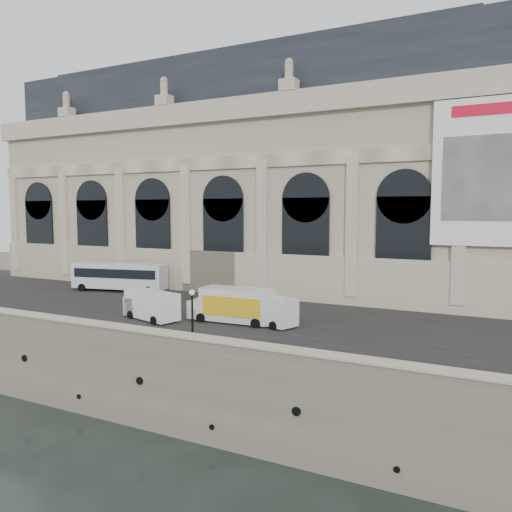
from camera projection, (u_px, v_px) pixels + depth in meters
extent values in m
plane|color=black|center=(120.00, 424.00, 36.67)|extent=(260.00, 260.00, 0.00)
cube|color=gray|center=(299.00, 304.00, 67.50)|extent=(160.00, 70.00, 6.00)
cube|color=#2D2D2D|center=(218.00, 310.00, 48.56)|extent=(160.00, 24.00, 0.06)
cube|color=gray|center=(123.00, 335.00, 36.61)|extent=(160.00, 1.20, 1.10)
cube|color=beige|center=(123.00, 327.00, 36.55)|extent=(160.00, 1.40, 0.12)
cube|color=#BEB292|center=(245.00, 200.00, 65.36)|extent=(68.00, 18.00, 22.00)
cube|color=beige|center=(209.00, 272.00, 58.01)|extent=(68.60, 0.40, 5.00)
cube|color=beige|center=(206.00, 111.00, 56.21)|extent=(69.00, 0.80, 2.40)
cube|color=beige|center=(208.00, 164.00, 56.87)|extent=(68.00, 0.30, 1.40)
cube|color=#242A30|center=(245.00, 91.00, 64.09)|extent=(64.00, 15.00, 6.00)
cube|color=#242A30|center=(245.00, 63.00, 63.77)|extent=(56.00, 10.00, 1.20)
cube|color=black|center=(40.00, 233.00, 70.21)|extent=(5.20, 0.25, 9.00)
cylinder|color=black|center=(38.00, 201.00, 69.80)|extent=(5.20, 0.25, 5.20)
cube|color=beige|center=(64.00, 223.00, 67.76)|extent=(1.20, 0.50, 14.00)
cube|color=black|center=(92.00, 235.00, 65.71)|extent=(5.20, 0.25, 9.00)
cylinder|color=black|center=(91.00, 200.00, 65.30)|extent=(5.20, 0.25, 5.20)
cube|color=beige|center=(121.00, 224.00, 63.27)|extent=(1.20, 0.50, 14.00)
cube|color=black|center=(153.00, 236.00, 61.22)|extent=(5.20, 0.25, 9.00)
cylinder|color=black|center=(152.00, 199.00, 60.81)|extent=(5.20, 0.25, 5.20)
cube|color=beige|center=(186.00, 225.00, 58.77)|extent=(1.20, 0.50, 14.00)
cube|color=black|center=(223.00, 238.00, 56.72)|extent=(5.20, 0.25, 9.00)
cylinder|color=black|center=(223.00, 199.00, 56.31)|extent=(5.20, 0.25, 5.20)
cube|color=beige|center=(262.00, 226.00, 54.27)|extent=(1.20, 0.50, 14.00)
cube|color=black|center=(305.00, 241.00, 52.22)|extent=(5.20, 0.25, 9.00)
cylinder|color=black|center=(306.00, 198.00, 51.81)|extent=(5.20, 0.25, 5.20)
cube|color=beige|center=(352.00, 227.00, 49.77)|extent=(1.20, 0.50, 14.00)
cube|color=black|center=(403.00, 244.00, 47.73)|extent=(5.20, 0.25, 9.00)
cylinder|color=black|center=(404.00, 196.00, 47.31)|extent=(5.20, 0.25, 5.20)
cube|color=beige|center=(460.00, 229.00, 45.28)|extent=(1.20, 0.50, 14.00)
cube|color=beige|center=(15.00, 222.00, 72.26)|extent=(1.20, 0.50, 14.00)
cube|color=white|center=(486.00, 172.00, 43.74)|extent=(9.00, 0.35, 13.00)
cube|color=red|center=(489.00, 109.00, 43.07)|extent=(6.00, 0.06, 1.00)
cube|color=gray|center=(479.00, 178.00, 43.84)|extent=(6.20, 0.06, 7.50)
cube|color=silver|center=(119.00, 276.00, 59.34)|extent=(11.79, 4.73, 2.98)
cube|color=black|center=(77.00, 272.00, 60.80)|extent=(0.53, 2.18, 1.15)
cube|color=black|center=(114.00, 274.00, 58.11)|extent=(10.37, 2.25, 1.06)
cube|color=black|center=(125.00, 271.00, 60.50)|extent=(10.37, 2.25, 1.06)
cylinder|color=black|center=(82.00, 288.00, 59.42)|extent=(1.00, 0.48, 0.96)
cylinder|color=black|center=(93.00, 285.00, 61.74)|extent=(1.00, 0.48, 0.96)
cylinder|color=black|center=(148.00, 291.00, 57.20)|extent=(1.00, 0.48, 0.96)
cylinder|color=black|center=(157.00, 288.00, 59.51)|extent=(1.00, 0.48, 0.96)
cube|color=white|center=(152.00, 305.00, 43.95)|extent=(5.86, 3.57, 2.33)
cube|color=white|center=(138.00, 306.00, 45.46)|extent=(2.06, 2.47, 1.62)
cube|color=black|center=(134.00, 299.00, 45.80)|extent=(0.56, 1.77, 0.81)
cylinder|color=black|center=(131.00, 315.00, 44.45)|extent=(0.81, 0.46, 0.77)
cylinder|color=black|center=(151.00, 311.00, 46.00)|extent=(0.81, 0.46, 0.77)
cylinder|color=black|center=(154.00, 321.00, 42.07)|extent=(0.81, 0.46, 0.77)
cylinder|color=black|center=(174.00, 317.00, 43.62)|extent=(0.81, 0.46, 0.77)
cube|color=silver|center=(267.00, 309.00, 42.07)|extent=(5.71, 3.74, 2.27)
cube|color=silver|center=(250.00, 310.00, 43.64)|extent=(2.10, 2.45, 1.58)
cube|color=black|center=(246.00, 303.00, 43.99)|extent=(0.65, 1.69, 0.79)
cylinder|color=black|center=(245.00, 319.00, 42.68)|extent=(0.79, 0.48, 0.75)
cylinder|color=black|center=(262.00, 316.00, 44.10)|extent=(0.79, 0.48, 0.75)
cylinder|color=black|center=(273.00, 326.00, 40.22)|extent=(0.79, 0.48, 0.75)
cylinder|color=black|center=(291.00, 322.00, 41.64)|extent=(0.79, 0.48, 0.75)
cube|color=silver|center=(237.00, 304.00, 42.82)|extent=(6.34, 2.67, 2.81)
cube|color=gold|center=(231.00, 307.00, 41.70)|extent=(5.40, 0.31, 1.66)
cube|color=red|center=(231.00, 307.00, 41.70)|extent=(3.12, 0.18, 0.62)
cube|color=silver|center=(202.00, 308.00, 44.32)|extent=(1.76, 2.36, 1.56)
cylinder|color=black|center=(201.00, 318.00, 43.03)|extent=(0.84, 0.33, 0.83)
cylinder|color=black|center=(214.00, 313.00, 45.20)|extent=(0.84, 0.33, 0.83)
cylinder|color=black|center=(256.00, 323.00, 40.90)|extent=(0.84, 0.33, 0.83)
cylinder|color=black|center=(267.00, 318.00, 43.07)|extent=(0.84, 0.33, 0.83)
cylinder|color=black|center=(193.00, 343.00, 35.84)|extent=(0.41, 0.41, 0.37)
cylinder|color=black|center=(192.00, 320.00, 35.69)|extent=(0.15, 0.15, 3.74)
sphere|color=beige|center=(192.00, 292.00, 35.51)|extent=(0.41, 0.41, 0.41)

